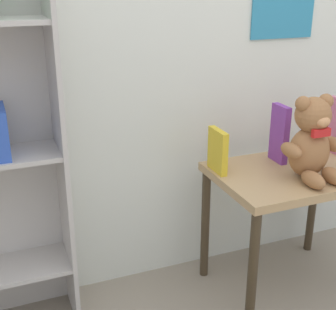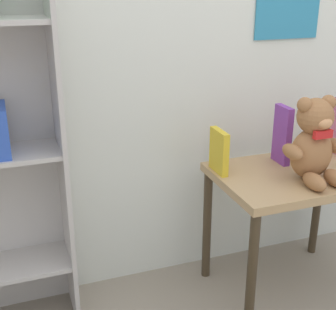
{
  "view_description": "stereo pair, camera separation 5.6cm",
  "coord_description": "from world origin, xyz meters",
  "px_view_note": "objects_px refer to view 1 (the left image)",
  "views": [
    {
      "loc": [
        -0.95,
        -0.6,
        1.38
      ],
      "look_at": [
        -0.31,
        0.99,
        0.72
      ],
      "focal_mm": 50.0,
      "sensor_mm": 36.0,
      "label": 1
    },
    {
      "loc": [
        -0.89,
        -0.62,
        1.38
      ],
      "look_at": [
        -0.31,
        0.99,
        0.72
      ],
      "focal_mm": 50.0,
      "sensor_mm": 36.0,
      "label": 2
    }
  ],
  "objects_px": {
    "book_standing_purple": "(280,134)",
    "book_standing_yellow": "(218,151)",
    "display_table": "(291,188)",
    "teddy_bear": "(312,141)",
    "book_standing_pink": "(336,126)"
  },
  "relations": [
    {
      "from": "display_table",
      "to": "teddy_bear",
      "type": "distance_m",
      "value": 0.26
    },
    {
      "from": "teddy_bear",
      "to": "book_standing_yellow",
      "type": "relative_size",
      "value": 1.87
    },
    {
      "from": "book_standing_purple",
      "to": "teddy_bear",
      "type": "bearing_deg",
      "value": -84.09
    },
    {
      "from": "teddy_bear",
      "to": "book_standing_pink",
      "type": "height_order",
      "value": "teddy_bear"
    },
    {
      "from": "book_standing_yellow",
      "to": "book_standing_purple",
      "type": "xyz_separation_m",
      "value": [
        0.31,
        0.0,
        0.04
      ]
    },
    {
      "from": "book_standing_purple",
      "to": "book_standing_pink",
      "type": "distance_m",
      "value": 0.31
    },
    {
      "from": "book_standing_pink",
      "to": "book_standing_purple",
      "type": "bearing_deg",
      "value": 179.08
    },
    {
      "from": "display_table",
      "to": "teddy_bear",
      "type": "xyz_separation_m",
      "value": [
        0.02,
        -0.08,
        0.24
      ]
    },
    {
      "from": "book_standing_yellow",
      "to": "book_standing_pink",
      "type": "xyz_separation_m",
      "value": [
        0.62,
        -0.0,
        0.04
      ]
    },
    {
      "from": "display_table",
      "to": "book_standing_pink",
      "type": "distance_m",
      "value": 0.4
    },
    {
      "from": "teddy_bear",
      "to": "book_standing_pink",
      "type": "bearing_deg",
      "value": 33.83
    },
    {
      "from": "teddy_bear",
      "to": "book_standing_pink",
      "type": "relative_size",
      "value": 1.31
    },
    {
      "from": "book_standing_pink",
      "to": "teddy_bear",
      "type": "bearing_deg",
      "value": -146.14
    },
    {
      "from": "book_standing_purple",
      "to": "book_standing_yellow",
      "type": "bearing_deg",
      "value": -177.86
    },
    {
      "from": "display_table",
      "to": "book_standing_yellow",
      "type": "distance_m",
      "value": 0.38
    }
  ]
}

